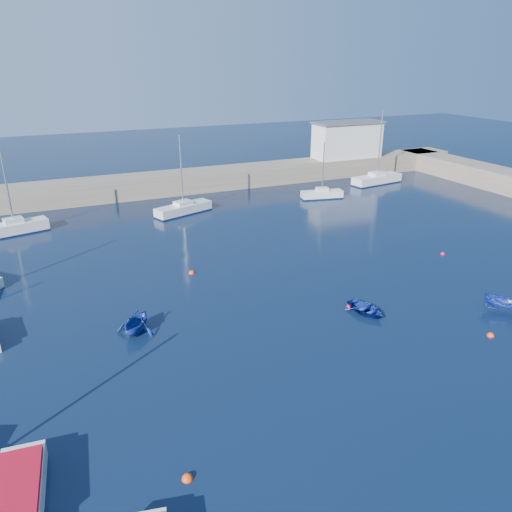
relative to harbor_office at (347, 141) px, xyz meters
name	(u,v)px	position (x,y,z in m)	size (l,w,h in m)	color
ground	(352,402)	(-30.00, -46.00, -5.10)	(220.00, 220.00, 0.00)	#0C1A34
back_wall	(149,185)	(-30.00, 0.00, -3.80)	(96.00, 4.50, 2.60)	gray
right_arm	(487,176)	(14.00, -14.00, -3.80)	(4.50, 32.00, 2.60)	gray
harbor_office	(347,141)	(0.00, 0.00, 0.00)	(10.00, 4.00, 5.00)	silver
sailboat_5	(15,228)	(-45.95, -9.88, -4.44)	(6.55, 3.26, 8.43)	silver
sailboat_6	(183,209)	(-28.42, -9.97, -4.51)	(7.03, 4.09, 8.88)	silver
sailboat_7	(322,194)	(-10.53, -10.69, -4.54)	(5.42, 2.46, 7.01)	silver
sailboat_8	(377,179)	(0.70, -6.95, -4.44)	(7.95, 3.24, 10.07)	silver
motorboat_0	(19,494)	(-45.71, -45.97, -4.56)	(2.25, 5.25, 1.14)	silver
dinghy_center	(366,309)	(-23.59, -38.30, -4.79)	(2.14, 3.00, 0.62)	navy
dinghy_left	(136,322)	(-38.73, -34.41, -4.32)	(2.56, 2.97, 1.56)	navy
dinghy_right	(507,304)	(-14.48, -42.09, -4.51)	(1.14, 3.03, 1.17)	navy
buoy_0	(187,479)	(-39.27, -47.46, -5.10)	(0.49, 0.49, 0.49)	#FF430D
buoy_1	(349,306)	(-24.08, -36.99, -5.10)	(0.38, 0.38, 0.38)	red
buoy_3	(192,273)	(-32.63, -26.68, -5.10)	(0.50, 0.50, 0.50)	#FF430D
buoy_4	(443,254)	(-10.56, -31.87, -5.10)	(0.41, 0.41, 0.41)	red
buoy_5	(490,336)	(-18.11, -44.11, -5.10)	(0.46, 0.46, 0.46)	#FF430D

